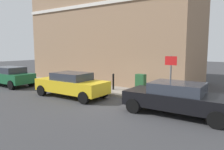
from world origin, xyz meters
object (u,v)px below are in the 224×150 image
at_px(car_yellow, 71,84).
at_px(street_sign, 171,72).
at_px(bollard_near_cabinet, 113,81).
at_px(car_black, 177,98).
at_px(car_green, 9,76).
at_px(utility_cabinet, 141,85).

height_order(car_yellow, street_sign, street_sign).
xyz_separation_m(bollard_near_cabinet, street_sign, (-0.95, -4.09, 0.96)).
xyz_separation_m(car_black, street_sign, (1.49, 0.83, 0.93)).
distance_m(car_green, utility_cabinet, 10.06).
distance_m(car_black, car_green, 12.66).
xyz_separation_m(car_black, car_green, (-0.17, 12.65, 0.03)).
distance_m(car_yellow, bollard_near_cabinet, 2.84).
bearing_deg(car_yellow, utility_cabinet, -142.37).
relative_size(car_black, bollard_near_cabinet, 4.25).
xyz_separation_m(car_yellow, street_sign, (1.64, -5.26, 0.91)).
relative_size(car_green, street_sign, 1.91).
bearing_deg(utility_cabinet, car_yellow, 127.95).
height_order(car_black, car_green, car_green).
xyz_separation_m(utility_cabinet, bollard_near_cabinet, (0.10, 2.01, 0.02)).
relative_size(car_green, bollard_near_cabinet, 4.23).
bearing_deg(street_sign, utility_cabinet, 67.82).
bearing_deg(car_green, car_black, 179.72).
bearing_deg(bollard_near_cabinet, street_sign, -103.02).
bearing_deg(car_black, bollard_near_cabinet, -26.77).
bearing_deg(bollard_near_cabinet, utility_cabinet, -92.84).
xyz_separation_m(car_black, car_yellow, (-0.15, 6.10, 0.02)).
distance_m(utility_cabinet, street_sign, 2.44).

